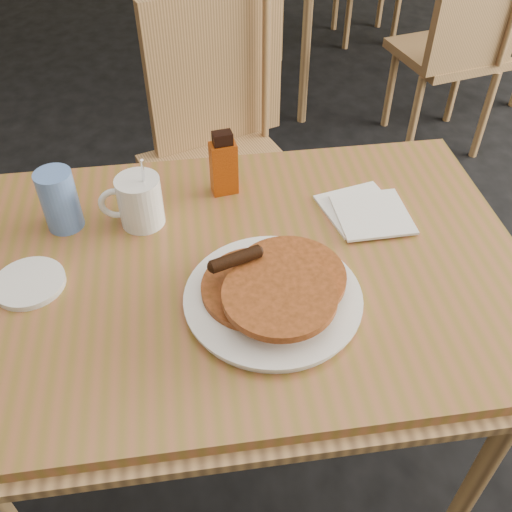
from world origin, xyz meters
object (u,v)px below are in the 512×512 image
at_px(chair_main_far, 221,131).
at_px(coffee_mug, 139,201).
at_px(blue_tumbler, 60,200).
at_px(main_table, 240,279).
at_px(pancake_plate, 273,293).
at_px(chair_neighbor_near, 461,39).
at_px(syrup_bottle, 224,165).

relative_size(chair_main_far, coffee_mug, 5.74).
height_order(chair_main_far, blue_tumbler, chair_main_far).
bearing_deg(main_table, pancake_plate, -65.11).
bearing_deg(pancake_plate, main_table, 114.89).
xyz_separation_m(chair_neighbor_near, pancake_plate, (-1.05, -1.53, 0.23)).
height_order(coffee_mug, syrup_bottle, coffee_mug).
relative_size(chair_main_far, syrup_bottle, 6.52).
bearing_deg(syrup_bottle, main_table, -97.31).
bearing_deg(blue_tumbler, coffee_mug, -4.26).
bearing_deg(coffee_mug, chair_main_far, 86.70).
bearing_deg(chair_main_far, main_table, -110.83).
distance_m(pancake_plate, blue_tumbler, 0.48).
height_order(chair_main_far, pancake_plate, chair_main_far).
bearing_deg(chair_neighbor_near, chair_main_far, -161.36).
xyz_separation_m(chair_main_far, blue_tumbler, (-0.37, -0.60, 0.23)).
bearing_deg(blue_tumbler, pancake_plate, -34.63).
bearing_deg(main_table, chair_main_far, 87.93).
xyz_separation_m(pancake_plate, blue_tumbler, (-0.39, 0.27, 0.04)).
height_order(pancake_plate, syrup_bottle, syrup_bottle).
bearing_deg(main_table, blue_tumbler, 154.41).
distance_m(chair_main_far, pancake_plate, 0.90).
distance_m(chair_neighbor_near, pancake_plate, 1.87).
bearing_deg(chair_main_far, pancake_plate, -107.33).
xyz_separation_m(coffee_mug, syrup_bottle, (0.18, 0.08, 0.01)).
bearing_deg(pancake_plate, coffee_mug, 132.36).
xyz_separation_m(main_table, coffee_mug, (-0.19, 0.15, 0.10)).
height_order(coffee_mug, blue_tumbler, coffee_mug).
distance_m(main_table, syrup_bottle, 0.26).
distance_m(main_table, coffee_mug, 0.26).
distance_m(chair_neighbor_near, blue_tumbler, 1.93).
xyz_separation_m(main_table, syrup_bottle, (-0.00, 0.24, 0.11)).
distance_m(main_table, chair_main_far, 0.78).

